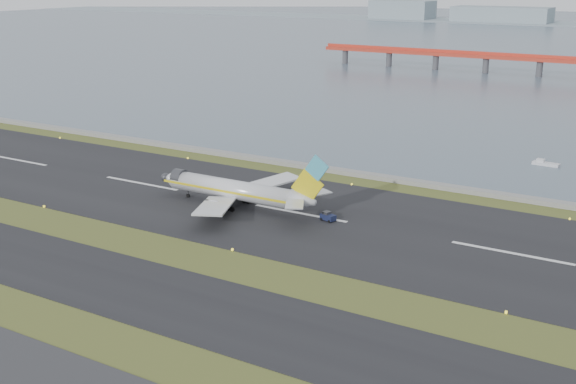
# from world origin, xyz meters

# --- Properties ---
(ground) EXTENTS (1000.00, 1000.00, 0.00)m
(ground) POSITION_xyz_m (0.00, 0.00, 0.00)
(ground) COLOR #384C1B
(ground) RESTS_ON ground
(taxiway_strip) EXTENTS (1000.00, 18.00, 0.10)m
(taxiway_strip) POSITION_xyz_m (0.00, -12.00, 0.05)
(taxiway_strip) COLOR black
(taxiway_strip) RESTS_ON ground
(runway_strip) EXTENTS (1000.00, 45.00, 0.10)m
(runway_strip) POSITION_xyz_m (0.00, 30.00, 0.05)
(runway_strip) COLOR black
(runway_strip) RESTS_ON ground
(seawall) EXTENTS (1000.00, 2.50, 1.00)m
(seawall) POSITION_xyz_m (0.00, 60.00, 0.50)
(seawall) COLOR gray
(seawall) RESTS_ON ground
(airliner) EXTENTS (38.52, 32.89, 12.80)m
(airliner) POSITION_xyz_m (-12.33, 27.13, 3.46)
(airliner) COLOR silver
(airliner) RESTS_ON ground
(pushback_tug) EXTENTS (3.12, 2.27, 1.80)m
(pushback_tug) POSITION_xyz_m (6.52, 28.95, 0.87)
(pushback_tug) COLOR #161C3D
(pushback_tug) RESTS_ON ground
(workboat_near) EXTENTS (6.34, 2.45, 1.51)m
(workboat_near) POSITION_xyz_m (32.28, 91.41, 0.48)
(workboat_near) COLOR silver
(workboat_near) RESTS_ON ground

